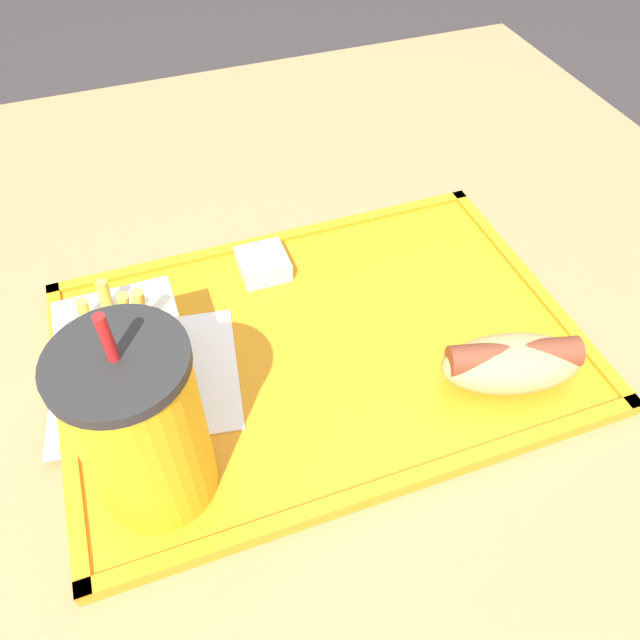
% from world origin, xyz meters
% --- Properties ---
extents(ground_plane, '(8.00, 8.00, 0.00)m').
position_xyz_m(ground_plane, '(0.00, 0.00, 0.00)').
color(ground_plane, '#383333').
extents(dining_table, '(1.10, 1.18, 0.74)m').
position_xyz_m(dining_table, '(0.00, 0.00, 0.37)').
color(dining_table, '#B27F51').
rests_on(dining_table, ground_plane).
extents(food_tray, '(0.45, 0.31, 0.01)m').
position_xyz_m(food_tray, '(-0.03, -0.03, 0.74)').
color(food_tray, orange).
rests_on(food_tray, dining_table).
extents(paper_napkin, '(0.17, 0.15, 0.00)m').
position_xyz_m(paper_napkin, '(0.13, -0.05, 0.75)').
color(paper_napkin, white).
rests_on(paper_napkin, food_tray).
extents(soda_cup, '(0.09, 0.09, 0.18)m').
position_xyz_m(soda_cup, '(0.13, 0.05, 0.82)').
color(soda_cup, gold).
rests_on(soda_cup, food_tray).
extents(hot_dog_far, '(0.13, 0.08, 0.05)m').
position_xyz_m(hot_dog_far, '(-0.16, 0.06, 0.77)').
color(hot_dog_far, tan).
rests_on(hot_dog_far, food_tray).
extents(fries_carton, '(0.09, 0.07, 0.11)m').
position_xyz_m(fries_carton, '(0.13, -0.05, 0.79)').
color(fries_carton, silver).
rests_on(fries_carton, food_tray).
extents(sauce_cup_mayo, '(0.05, 0.05, 0.02)m').
position_xyz_m(sauce_cup_mayo, '(-0.01, -0.14, 0.76)').
color(sauce_cup_mayo, silver).
rests_on(sauce_cup_mayo, food_tray).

